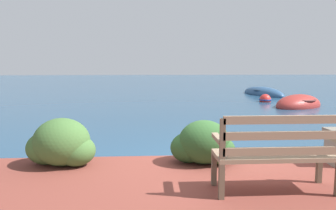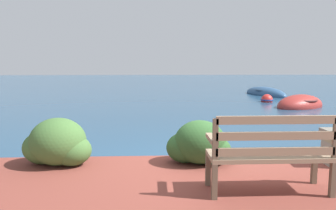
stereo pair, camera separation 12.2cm
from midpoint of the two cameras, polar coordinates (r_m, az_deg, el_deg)
ground_plane at (r=5.49m, az=7.23°, el=-10.81°), size 80.00×80.00×0.00m
park_bench at (r=3.95m, az=17.49°, el=-7.73°), size 1.40×0.48×0.93m
hedge_clump_far_left at (r=5.06m, az=-18.80°, el=-6.60°), size 1.02×0.74×0.70m
hedge_clump_left at (r=4.91m, az=5.41°, el=-6.90°), size 0.95×0.69×0.65m
rowboat_nearest at (r=13.62m, az=21.53°, el=-0.00°), size 2.56×2.22×0.85m
rowboat_mid at (r=18.01m, az=16.05°, el=1.89°), size 1.84×3.36×0.76m
mooring_buoy at (r=14.95m, az=16.35°, el=0.88°), size 0.55×0.55×0.50m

